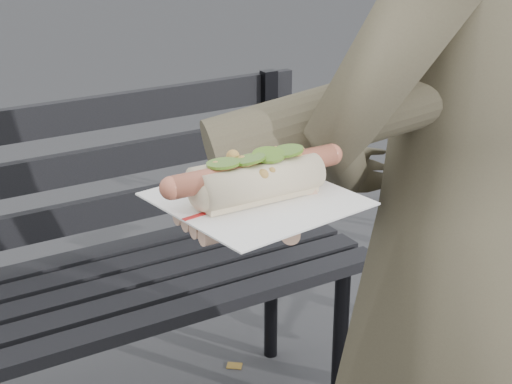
% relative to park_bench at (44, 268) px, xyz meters
% --- Properties ---
extents(park_bench, '(1.50, 0.44, 0.88)m').
position_rel_park_bench_xyz_m(park_bench, '(0.00, 0.00, 0.00)').
color(park_bench, black).
rests_on(park_bench, ground).
extents(person, '(0.64, 0.47, 1.63)m').
position_rel_park_bench_xyz_m(person, '(0.40, -0.86, 0.29)').
color(person, '#494131').
rests_on(person, ground).
extents(held_hotdog, '(0.63, 0.30, 0.20)m').
position_rel_park_bench_xyz_m(held_hotdog, '(0.19, -0.89, 0.55)').
color(held_hotdog, '#494131').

